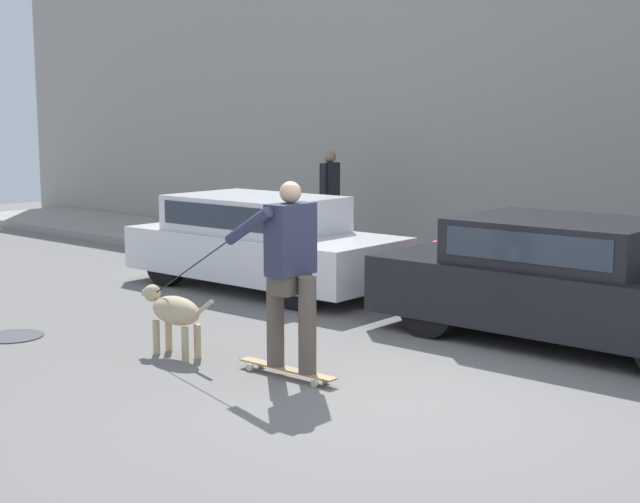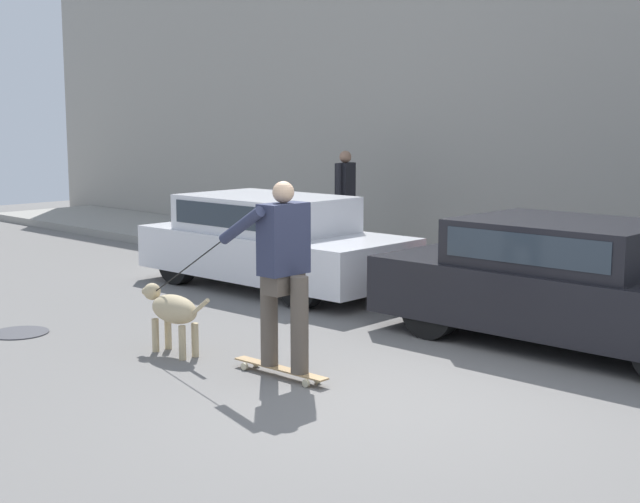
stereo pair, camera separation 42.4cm
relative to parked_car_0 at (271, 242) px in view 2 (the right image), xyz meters
The scene contains 8 objects.
ground_plane 5.09m from the parked_car_0, 31.05° to the right, with size 36.00×36.00×0.00m, color slate.
parked_car_0 is the anchor object (origin of this frame).
parked_car_1 4.53m from the parked_car_0, ahead, with size 4.15×1.82×1.29m.
dog 3.58m from the parked_car_0, 58.78° to the right, with size 1.03×0.28×0.67m.
skateboarder 4.33m from the parked_car_0, 41.50° to the right, with size 2.23×0.66×1.78m.
pedestrian_with_bag 2.73m from the parked_car_0, 110.27° to the left, with size 0.31×0.64×1.64m.
manhole_cover 3.77m from the parked_car_0, 90.61° to the right, with size 0.63×0.63×0.01m.
fire_hydrant 2.44m from the parked_car_0, 21.55° to the left, with size 0.18×0.18×0.78m.
Camera 2 is at (4.56, -5.62, 2.33)m, focal length 50.00 mm.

